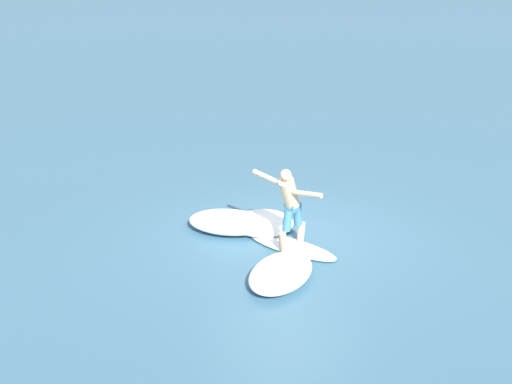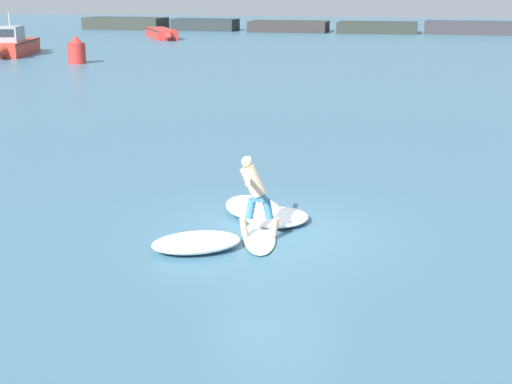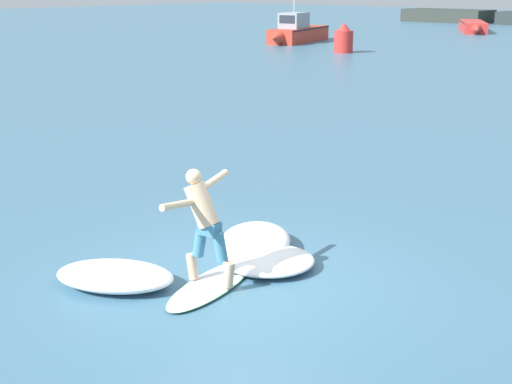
{
  "view_description": "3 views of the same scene",
  "coord_description": "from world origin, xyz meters",
  "px_view_note": "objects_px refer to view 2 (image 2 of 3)",
  "views": [
    {
      "loc": [
        -7.84,
        -9.2,
        5.63
      ],
      "look_at": [
        0.04,
        0.98,
        0.61
      ],
      "focal_mm": 50.0,
      "sensor_mm": 36.0,
      "label": 1
    },
    {
      "loc": [
        2.63,
        -12.47,
        4.48
      ],
      "look_at": [
        -0.43,
        0.31,
        0.69
      ],
      "focal_mm": 50.0,
      "sensor_mm": 36.0,
      "label": 2
    },
    {
      "loc": [
        6.03,
        -6.35,
        3.82
      ],
      "look_at": [
        -0.08,
        0.35,
        1.16
      ],
      "focal_mm": 50.0,
      "sensor_mm": 36.0,
      "label": 3
    }
  ],
  "objects_px": {
    "small_boat_offshore": "(14,45)",
    "surfer": "(254,190)",
    "channel_marker_buoy": "(77,51)",
    "fishing_boat_near_jetty": "(162,33)",
    "surfboard": "(259,237)"
  },
  "relations": [
    {
      "from": "surfboard",
      "to": "small_boat_offshore",
      "type": "height_order",
      "value": "small_boat_offshore"
    },
    {
      "from": "fishing_boat_near_jetty",
      "to": "small_boat_offshore",
      "type": "bearing_deg",
      "value": -102.28
    },
    {
      "from": "surfer",
      "to": "channel_marker_buoy",
      "type": "bearing_deg",
      "value": 122.52
    },
    {
      "from": "surfboard",
      "to": "fishing_boat_near_jetty",
      "type": "relative_size",
      "value": 0.26
    },
    {
      "from": "small_boat_offshore",
      "to": "channel_marker_buoy",
      "type": "xyz_separation_m",
      "value": [
        6.77,
        -4.08,
        0.06
      ]
    },
    {
      "from": "small_boat_offshore",
      "to": "channel_marker_buoy",
      "type": "distance_m",
      "value": 7.9
    },
    {
      "from": "fishing_boat_near_jetty",
      "to": "channel_marker_buoy",
      "type": "distance_m",
      "value": 22.19
    },
    {
      "from": "fishing_boat_near_jetty",
      "to": "small_boat_offshore",
      "type": "relative_size",
      "value": 1.01
    },
    {
      "from": "surfboard",
      "to": "surfer",
      "type": "height_order",
      "value": "surfer"
    },
    {
      "from": "surfboard",
      "to": "fishing_boat_near_jetty",
      "type": "xyz_separation_m",
      "value": [
        -20.78,
        49.92,
        0.42
      ]
    },
    {
      "from": "fishing_boat_near_jetty",
      "to": "surfboard",
      "type": "bearing_deg",
      "value": -67.4
    },
    {
      "from": "surfboard",
      "to": "channel_marker_buoy",
      "type": "distance_m",
      "value": 33.17
    },
    {
      "from": "surfer",
      "to": "small_boat_offshore",
      "type": "distance_m",
      "value": 40.4
    },
    {
      "from": "small_boat_offshore",
      "to": "surfer",
      "type": "bearing_deg",
      "value": -52.49
    },
    {
      "from": "surfer",
      "to": "surfboard",
      "type": "bearing_deg",
      "value": 34.67
    }
  ]
}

